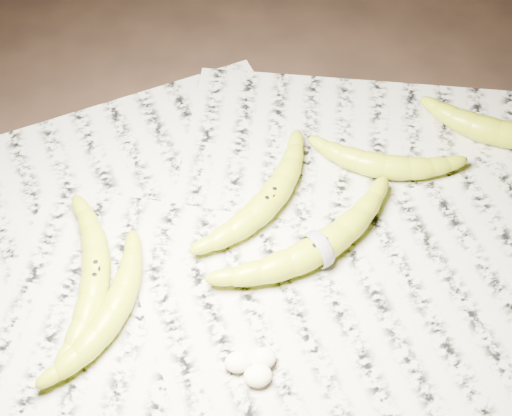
{
  "coord_description": "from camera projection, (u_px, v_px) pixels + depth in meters",
  "views": [
    {
      "loc": [
        -0.06,
        -0.48,
        0.78
      ],
      "look_at": [
        0.02,
        0.04,
        0.05
      ],
      "focal_mm": 50.0,
      "sensor_mm": 36.0,
      "label": 1
    }
  ],
  "objects": [
    {
      "name": "flesh_chunk_a",
      "position": [
        258.0,
        374.0,
        0.8
      ],
      "size": [
        0.03,
        0.03,
        0.02
      ],
      "primitive_type": "ellipsoid",
      "color": "#FBF1C2",
      "rests_on": "newspaper_patch"
    },
    {
      "name": "banana_left_b",
      "position": [
        112.0,
        312.0,
        0.84
      ],
      "size": [
        0.15,
        0.19,
        0.04
      ],
      "primitive_type": null,
      "rotation": [
        0.0,
        0.0,
        1.01
      ],
      "color": "#AEB817",
      "rests_on": "newspaper_patch"
    },
    {
      "name": "banana_left_a",
      "position": [
        95.0,
        274.0,
        0.87
      ],
      "size": [
        0.08,
        0.21,
        0.04
      ],
      "primitive_type": null,
      "rotation": [
        0.0,
        0.0,
        1.47
      ],
      "color": "#AEB817",
      "rests_on": "newspaper_patch"
    },
    {
      "name": "banana_taped",
      "position": [
        318.0,
        248.0,
        0.89
      ],
      "size": [
        0.25,
        0.16,
        0.04
      ],
      "primitive_type": null,
      "rotation": [
        0.0,
        0.0,
        0.42
      ],
      "color": "#AEB817",
      "rests_on": "newspaper_patch"
    },
    {
      "name": "newspaper_patch",
      "position": [
        264.0,
        266.0,
        0.9
      ],
      "size": [
        0.9,
        0.7,
        0.01
      ],
      "primitive_type": "cube",
      "color": "#B4B09A",
      "rests_on": "ground"
    },
    {
      "name": "measuring_tape",
      "position": [
        318.0,
        248.0,
        0.89
      ],
      "size": [
        0.02,
        0.05,
        0.05
      ],
      "primitive_type": "torus",
      "rotation": [
        0.0,
        1.57,
        0.42
      ],
      "color": "white",
      "rests_on": "newspaper_patch"
    },
    {
      "name": "banana_upper_b",
      "position": [
        499.0,
        131.0,
        1.0
      ],
      "size": [
        0.2,
        0.14,
        0.04
      ],
      "primitive_type": null,
      "rotation": [
        0.0,
        0.0,
        -0.46
      ],
      "color": "#AEB817",
      "rests_on": "newspaper_patch"
    },
    {
      "name": "banana_upper_a",
      "position": [
        385.0,
        165.0,
        0.97
      ],
      "size": [
        0.19,
        0.12,
        0.04
      ],
      "primitive_type": null,
      "rotation": [
        0.0,
        0.0,
        -0.35
      ],
      "color": "#AEB817",
      "rests_on": "newspaper_patch"
    },
    {
      "name": "banana_center",
      "position": [
        269.0,
        199.0,
        0.94
      ],
      "size": [
        0.19,
        0.19,
        0.04
      ],
      "primitive_type": null,
      "rotation": [
        0.0,
        0.0,
        0.8
      ],
      "color": "#AEB817",
      "rests_on": "newspaper_patch"
    },
    {
      "name": "ground",
      "position": [
        244.0,
        257.0,
        0.92
      ],
      "size": [
        3.0,
        3.0,
        0.0
      ],
      "primitive_type": "plane",
      "color": "black",
      "rests_on": "ground"
    },
    {
      "name": "flesh_chunk_c",
      "position": [
        262.0,
        357.0,
        0.82
      ],
      "size": [
        0.03,
        0.03,
        0.02
      ],
      "primitive_type": "ellipsoid",
      "color": "#FBF1C2",
      "rests_on": "newspaper_patch"
    },
    {
      "name": "flesh_chunk_b",
      "position": [
        238.0,
        361.0,
        0.81
      ],
      "size": [
        0.03,
        0.03,
        0.02
      ],
      "primitive_type": "ellipsoid",
      "color": "#FBF1C2",
      "rests_on": "newspaper_patch"
    }
  ]
}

